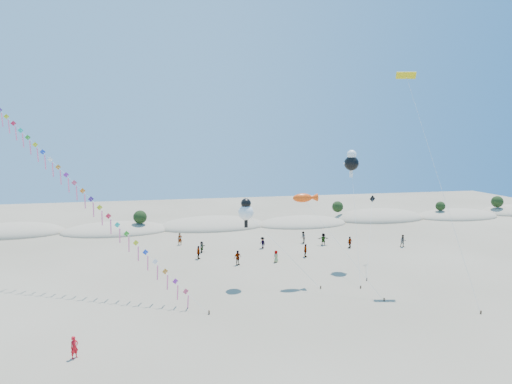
# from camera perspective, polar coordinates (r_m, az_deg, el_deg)

# --- Properties ---
(ground) EXTENTS (160.00, 160.00, 0.00)m
(ground) POSITION_cam_1_polar(r_m,az_deg,el_deg) (32.99, 3.06, -20.74)
(ground) COLOR #796A54
(ground) RESTS_ON ground
(dune_ridge) EXTENTS (145.30, 11.49, 5.57)m
(dune_ridge) POSITION_cam_1_polar(r_m,az_deg,el_deg) (75.34, -5.08, -4.50)
(dune_ridge) COLOR gray
(dune_ridge) RESTS_ON ground
(kite_train) EXTENTS (23.93, 19.40, 20.89)m
(kite_train) POSITION_cam_1_polar(r_m,az_deg,el_deg) (47.46, -22.93, 0.87)
(kite_train) COLOR #3F2D1E
(kite_train) RESTS_ON ground
(fish_kite) EXTENTS (7.07, 7.59, 9.61)m
(fish_kite) POSITION_cam_1_polar(r_m,az_deg,el_deg) (45.54, 6.61, -0.81)
(fish_kite) COLOR #3F2D1E
(fish_kite) RESTS_ON ground
(cartoon_kite_low) EXTENTS (8.08, 4.00, 9.19)m
(cartoon_kite_low) POSITION_cam_1_polar(r_m,az_deg,el_deg) (44.67, -1.34, -2.50)
(cartoon_kite_low) COLOR #3F2D1E
(cartoon_kite_low) RESTS_ON ground
(cartoon_kite_high) EXTENTS (3.39, 9.16, 14.02)m
(cartoon_kite_high) POSITION_cam_1_polar(r_m,az_deg,el_deg) (52.34, 12.61, 3.97)
(cartoon_kite_high) COLOR #3F2D1E
(cartoon_kite_high) RESTS_ON ground
(parafoil_kite) EXTENTS (3.05, 11.12, 22.34)m
(parafoil_kite) POSITION_cam_1_polar(r_m,az_deg,el_deg) (48.84, 19.57, 13.80)
(parafoil_kite) COLOR #3F2D1E
(parafoil_kite) RESTS_ON ground
(dark_kite) EXTENTS (4.71, 7.67, 8.30)m
(dark_kite) POSITION_cam_1_polar(r_m,az_deg,el_deg) (53.56, 15.08, -3.57)
(dark_kite) COLOR #3F2D1E
(dark_kite) RESTS_ON ground
(flyer_foreground) EXTENTS (0.69, 0.68, 1.60)m
(flyer_foreground) POSITION_cam_1_polar(r_m,az_deg,el_deg) (34.53, -23.07, -18.50)
(flyer_foreground) COLOR red
(flyer_foreground) RESTS_ON ground
(beachgoers) EXTENTS (31.87, 12.07, 1.82)m
(beachgoers) POSITION_cam_1_polar(r_m,az_deg,el_deg) (59.22, 3.91, -7.03)
(beachgoers) COLOR slate
(beachgoers) RESTS_ON ground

